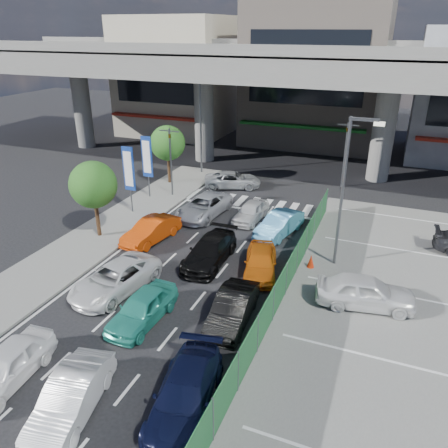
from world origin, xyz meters
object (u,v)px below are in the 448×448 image
at_px(street_lamp_left, 202,119).
at_px(sedan_white_front_mid, 251,212).
at_px(traffic_light_left, 170,146).
at_px(tree_near, 93,185).
at_px(van_white_back_left, 7,366).
at_px(taxi_teal_mid, 142,308).
at_px(taxi_orange_right, 261,262).
at_px(parked_sedan_white, 365,292).
at_px(hatch_black_mid_right, 232,309).
at_px(wagon_silver_front_left, 204,206).
at_px(signboard_far, 147,159).
at_px(minivan_navy_back, 185,394).
at_px(traffic_cone, 311,261).
at_px(crossing_wagon_silver, 233,180).
at_px(sedan_black_mid, 210,251).
at_px(hatch_white_back_mid, 71,397).
at_px(signboard_near, 129,171).
at_px(tree_far, 168,143).
at_px(street_lamp_right, 347,182).
at_px(traffic_light_right, 347,139).
at_px(sedan_white_mid_left, 115,279).
at_px(taxi_orange_left, 151,231).
at_px(kei_truck_front_right, 279,224).

height_order(street_lamp_left, sedan_white_front_mid, street_lamp_left).
distance_m(traffic_light_left, tree_near, 8.06).
bearing_deg(van_white_back_left, taxi_teal_mid, 57.03).
relative_size(taxi_orange_right, parked_sedan_white, 0.91).
relative_size(hatch_black_mid_right, wagon_silver_front_left, 0.84).
height_order(tree_near, parked_sedan_white, tree_near).
xyz_separation_m(signboard_far, taxi_teal_mid, (7.62, -13.33, -2.37)).
relative_size(signboard_far, parked_sedan_white, 1.05).
xyz_separation_m(minivan_navy_back, traffic_cone, (1.94, 11.07, -0.26)).
bearing_deg(hatch_black_mid_right, crossing_wagon_silver, 106.91).
xyz_separation_m(van_white_back_left, hatch_black_mid_right, (6.33, 6.33, 0.00)).
xyz_separation_m(signboard_far, parked_sedan_white, (16.52, -8.54, -2.24)).
bearing_deg(van_white_back_left, hatch_black_mid_right, 40.61).
bearing_deg(sedan_black_mid, van_white_back_left, -108.10).
xyz_separation_m(hatch_black_mid_right, sedan_white_front_mid, (-2.83, 10.77, -0.05)).
relative_size(sedan_black_mid, wagon_silver_front_left, 0.96).
height_order(street_lamp_left, hatch_white_back_mid, street_lamp_left).
distance_m(signboard_near, wagon_silver_front_left, 5.56).
bearing_deg(tree_far, signboard_near, -84.73).
distance_m(hatch_black_mid_right, wagon_silver_front_left, 11.95).
xyz_separation_m(van_white_back_left, taxi_teal_mid, (2.67, 4.90, 0.00)).
bearing_deg(taxi_orange_right, signboard_near, 142.53).
distance_m(hatch_white_back_mid, traffic_cone, 13.72).
bearing_deg(wagon_silver_front_left, parked_sedan_white, -25.53).
xyz_separation_m(street_lamp_right, wagon_silver_front_left, (-9.55, 3.40, -4.08)).
bearing_deg(signboard_near, taxi_teal_mid, -55.04).
height_order(traffic_light_right, sedan_white_mid_left, traffic_light_right).
xyz_separation_m(signboard_near, wagon_silver_front_left, (4.83, 1.41, -2.37)).
height_order(taxi_orange_left, sedan_black_mid, same).
xyz_separation_m(wagon_silver_front_left, parked_sedan_white, (11.29, -6.95, 0.13)).
xyz_separation_m(traffic_light_left, hatch_black_mid_right, (9.88, -12.90, -3.25)).
bearing_deg(kei_truck_front_right, traffic_cone, -38.53).
xyz_separation_m(signboard_far, taxi_orange_right, (11.15, -7.45, -2.37)).
distance_m(signboard_far, tree_near, 7.03).
height_order(signboard_far, traffic_cone, signboard_far).
height_order(signboard_far, tree_near, tree_near).
bearing_deg(street_lamp_right, signboard_near, 172.10).
bearing_deg(crossing_wagon_silver, sedan_white_mid_left, 159.65).
bearing_deg(street_lamp_left, van_white_back_left, -81.70).
height_order(van_white_back_left, sedan_white_front_mid, van_white_back_left).
relative_size(signboard_far, kei_truck_front_right, 1.12).
distance_m(signboard_near, hatch_black_mid_right, 14.25).
xyz_separation_m(van_white_back_left, hatch_white_back_mid, (3.15, -0.32, 0.00)).
height_order(hatch_black_mid_right, taxi_orange_right, same).
xyz_separation_m(signboard_far, tree_near, (0.60, -6.99, 0.32)).
bearing_deg(crossing_wagon_silver, sedan_black_mid, 174.35).
height_order(hatch_white_back_mid, sedan_white_mid_left, same).
bearing_deg(traffic_light_left, signboard_far, -144.30).
height_order(traffic_light_right, minivan_navy_back, traffic_light_right).
xyz_separation_m(street_lamp_right, hatch_black_mid_right, (-3.49, -6.90, -4.08)).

